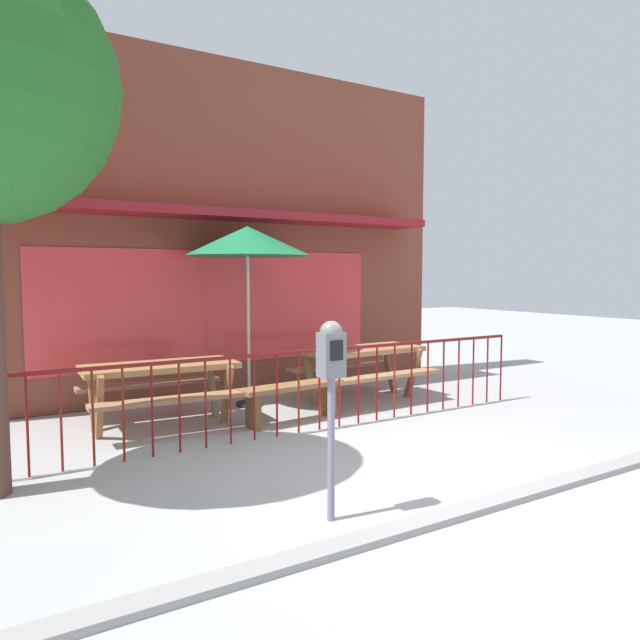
{
  "coord_description": "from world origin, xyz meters",
  "views": [
    {
      "loc": [
        -3.32,
        -3.91,
        1.86
      ],
      "look_at": [
        0.54,
        2.35,
        1.27
      ],
      "focal_mm": 33.06,
      "sensor_mm": 36.0,
      "label": 1
    }
  ],
  "objects_px": {
    "parking_meter_near": "(331,367)",
    "patio_bench": "(292,394)",
    "picnic_table_right": "(363,359)",
    "picnic_table_left": "(160,377)",
    "patio_umbrella": "(248,242)"
  },
  "relations": [
    {
      "from": "picnic_table_left",
      "to": "parking_meter_near",
      "type": "xyz_separation_m",
      "value": [
        0.3,
        -3.34,
        0.55
      ]
    },
    {
      "from": "picnic_table_right",
      "to": "patio_umbrella",
      "type": "distance_m",
      "value": 2.36
    },
    {
      "from": "picnic_table_right",
      "to": "parking_meter_near",
      "type": "distance_m",
      "value": 4.29
    },
    {
      "from": "picnic_table_right",
      "to": "patio_bench",
      "type": "relative_size",
      "value": 1.3
    },
    {
      "from": "picnic_table_right",
      "to": "parking_meter_near",
      "type": "bearing_deg",
      "value": -128.93
    },
    {
      "from": "patio_bench",
      "to": "parking_meter_near",
      "type": "distance_m",
      "value": 3.08
    },
    {
      "from": "patio_umbrella",
      "to": "parking_meter_near",
      "type": "bearing_deg",
      "value": -105.98
    },
    {
      "from": "patio_bench",
      "to": "parking_meter_near",
      "type": "height_order",
      "value": "parking_meter_near"
    },
    {
      "from": "patio_umbrella",
      "to": "parking_meter_near",
      "type": "relative_size",
      "value": 1.66
    },
    {
      "from": "patio_umbrella",
      "to": "parking_meter_near",
      "type": "distance_m",
      "value": 4.17
    },
    {
      "from": "patio_bench",
      "to": "patio_umbrella",
      "type": "bearing_deg",
      "value": 93.67
    },
    {
      "from": "parking_meter_near",
      "to": "patio_bench",
      "type": "bearing_deg",
      "value": 66.68
    },
    {
      "from": "picnic_table_right",
      "to": "patio_bench",
      "type": "xyz_separation_m",
      "value": [
        -1.5,
        -0.58,
        -0.26
      ]
    },
    {
      "from": "picnic_table_left",
      "to": "parking_meter_near",
      "type": "distance_m",
      "value": 3.4
    },
    {
      "from": "patio_umbrella",
      "to": "picnic_table_right",
      "type": "bearing_deg",
      "value": -19.18
    }
  ]
}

